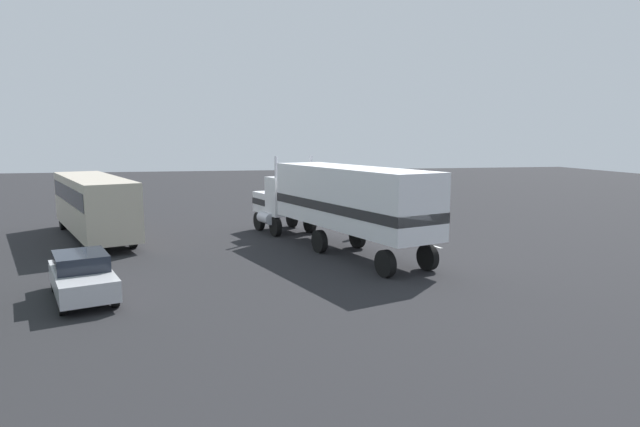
{
  "coord_description": "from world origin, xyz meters",
  "views": [
    {
      "loc": [
        -30.28,
        4.32,
        5.51
      ],
      "look_at": [
        -3.55,
        -0.95,
        1.6
      ],
      "focal_mm": 29.73,
      "sensor_mm": 36.0,
      "label": 1
    }
  ],
  "objects_px": {
    "person_bystander": "(357,222)",
    "semi_truck": "(338,199)",
    "parked_car": "(82,276)",
    "parked_bus": "(93,201)"
  },
  "relations": [
    {
      "from": "person_bystander",
      "to": "parked_bus",
      "type": "distance_m",
      "value": 14.51
    },
    {
      "from": "semi_truck",
      "to": "parked_car",
      "type": "relative_size",
      "value": 2.99
    },
    {
      "from": "semi_truck",
      "to": "person_bystander",
      "type": "distance_m",
      "value": 3.76
    },
    {
      "from": "person_bystander",
      "to": "parked_car",
      "type": "height_order",
      "value": "person_bystander"
    },
    {
      "from": "person_bystander",
      "to": "parked_bus",
      "type": "xyz_separation_m",
      "value": [
        2.62,
        14.22,
        1.17
      ]
    },
    {
      "from": "semi_truck",
      "to": "parked_bus",
      "type": "xyz_separation_m",
      "value": [
        5.51,
        12.44,
        -0.46
      ]
    },
    {
      "from": "person_bystander",
      "to": "semi_truck",
      "type": "bearing_deg",
      "value": 148.28
    },
    {
      "from": "semi_truck",
      "to": "person_bystander",
      "type": "relative_size",
      "value": 8.7
    },
    {
      "from": "parked_car",
      "to": "parked_bus",
      "type": "bearing_deg",
      "value": 9.76
    },
    {
      "from": "person_bystander",
      "to": "parked_bus",
      "type": "relative_size",
      "value": 0.15
    }
  ]
}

